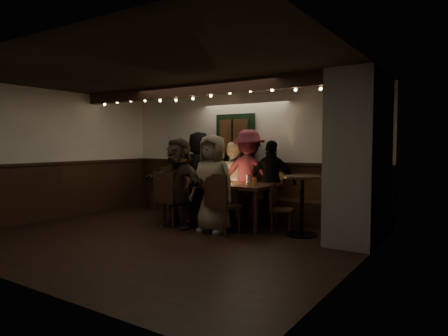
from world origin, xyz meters
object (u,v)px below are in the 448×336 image
Objects in this scene: dining_table at (218,186)px; person_b at (218,179)px; person_g at (213,184)px; person_d at (248,175)px; chair_near_right at (220,200)px; person_e at (272,182)px; person_c at (234,180)px; person_f at (178,183)px; chair_near_left at (168,196)px; person_a at (199,173)px; high_top at (302,198)px; chair_end at (278,205)px.

dining_table is 1.44× the size of person_b.
person_d is at bearing 86.63° from person_g.
chair_near_right is 0.65× the size of person_e.
person_c is 1.45m from person_g.
chair_near_right is at bearing 6.94° from person_f.
person_f is at bearing 176.89° from chair_near_right.
chair_near_left is at bearing 78.29° from person_c.
person_b is at bearing -0.34° from person_c.
person_b is at bearing -159.13° from person_a.
high_top is at bearing 144.99° from person_d.
person_a is 1.87m from person_e.
person_a is at bearing 161.78° from chair_end.
high_top is at bearing 18.84° from person_g.
high_top is at bearing -1.50° from dining_table.
person_d is 1.50m from person_f.
person_e is at bearing -164.81° from person_a.
person_c is at bearing -171.37° from person_b.
person_a reaches higher than person_b.
person_a reaches higher than dining_table.
person_d is (0.84, -0.14, 0.13)m from person_b.
person_a reaches higher than chair_end.
person_c is (0.49, 1.47, 0.21)m from chair_near_left.
person_a is 1.34m from person_d.
chair_end is 0.47× the size of person_a.
person_f is (0.65, -1.46, -0.07)m from person_a.
person_d is at bearing 174.34° from person_c.
dining_table is 0.73m from person_d.
dining_table is 1.36× the size of person_f.
person_b is 1.48m from person_f.
person_e is at bearing 64.14° from person_g.
person_d is (-0.94, 0.62, 0.43)m from chair_end.
person_f reaches higher than chair_near_right.
chair_end is at bearing 31.75° from person_g.
person_b is at bearing 156.94° from chair_end.
person_g reaches higher than chair_near_left.
person_c is 0.93× the size of person_g.
person_b is at bearing -18.84° from person_d.
dining_table is 0.97m from chair_near_left.
person_e is at bearing 169.38° from person_d.
chair_end is at bearing 1.04° from dining_table.
chair_near_left reaches higher than chair_end.
person_f is at bearing 111.78° from person_b.
person_a is 1.14× the size of person_c.
chair_near_left is 1.68m from person_d.
high_top is at bearing 163.71° from person_c.
person_f is (0.16, -1.47, 0.04)m from person_b.
person_f reaches higher than person_e.
chair_end is 0.49× the size of person_g.
person_a is 1.15× the size of person_b.
chair_end is at bearing -178.53° from person_a.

